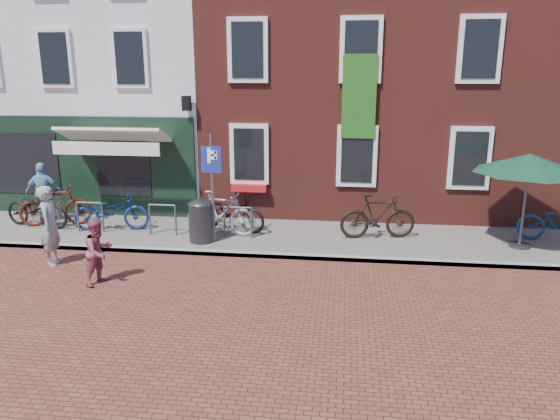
# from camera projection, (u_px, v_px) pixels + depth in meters

# --- Properties ---
(ground) EXTENTS (80.00, 80.00, 0.00)m
(ground) POSITION_uv_depth(u_px,v_px,m) (208.00, 256.00, 12.63)
(ground) COLOR brown
(sidewalk) EXTENTS (24.00, 3.00, 0.10)m
(sidewalk) POSITION_uv_depth(u_px,v_px,m) (259.00, 236.00, 13.94)
(sidewalk) COLOR slate
(sidewalk) RESTS_ON ground
(building_stucco) EXTENTS (8.00, 8.00, 9.00)m
(building_stucco) POSITION_uv_depth(u_px,v_px,m) (116.00, 63.00, 18.78)
(building_stucco) COLOR silver
(building_stucco) RESTS_ON ground
(building_brick_mid) EXTENTS (6.00, 8.00, 10.00)m
(building_brick_mid) POSITION_uv_depth(u_px,v_px,m) (313.00, 48.00, 17.81)
(building_brick_mid) COLOR maroon
(building_brick_mid) RESTS_ON ground
(building_brick_right) EXTENTS (6.00, 8.00, 10.00)m
(building_brick_right) POSITION_uv_depth(u_px,v_px,m) (499.00, 47.00, 17.10)
(building_brick_right) COLOR maroon
(building_brick_right) RESTS_ON ground
(litter_bin) EXTENTS (0.63, 0.63, 1.16)m
(litter_bin) POSITION_uv_depth(u_px,v_px,m) (201.00, 218.00, 13.25)
(litter_bin) COLOR #2F2F31
(litter_bin) RESTS_ON sidewalk
(parking_sign) EXTENTS (0.50, 0.08, 2.72)m
(parking_sign) POSITION_uv_depth(u_px,v_px,m) (212.00, 175.00, 12.89)
(parking_sign) COLOR #4C4C4F
(parking_sign) RESTS_ON sidewalk
(parasol) EXTENTS (2.59, 2.59, 2.40)m
(parasol) POSITION_uv_depth(u_px,v_px,m) (530.00, 160.00, 12.40)
(parasol) COLOR #4C4C4F
(parasol) RESTS_ON sidewalk
(woman) EXTENTS (0.52, 0.72, 1.82)m
(woman) POSITION_uv_depth(u_px,v_px,m) (51.00, 225.00, 11.92)
(woman) COLOR gray
(woman) RESTS_ON ground
(boy) EXTENTS (0.74, 0.82, 1.39)m
(boy) POSITION_uv_depth(u_px,v_px,m) (99.00, 252.00, 10.86)
(boy) COLOR #9D4253
(boy) RESTS_ON ground
(cafe_person) EXTENTS (1.05, 0.60, 1.69)m
(cafe_person) POSITION_uv_depth(u_px,v_px,m) (44.00, 192.00, 14.93)
(cafe_person) COLOR #7CB7D1
(cafe_person) RESTS_ON sidewalk
(bicycle_0) EXTENTS (2.08, 1.06, 1.04)m
(bicycle_0) POSITION_uv_depth(u_px,v_px,m) (37.00, 208.00, 14.50)
(bicycle_0) COLOR black
(bicycle_0) RESTS_ON sidewalk
(bicycle_1) EXTENTS (2.00, 1.09, 1.16)m
(bicycle_1) POSITION_uv_depth(u_px,v_px,m) (55.00, 205.00, 14.59)
(bicycle_1) COLOR #4D1B0E
(bicycle_1) RESTS_ON sidewalk
(bicycle_2) EXTENTS (2.08, 1.05, 1.04)m
(bicycle_2) POSITION_uv_depth(u_px,v_px,m) (111.00, 211.00, 14.21)
(bicycle_2) COLOR navy
(bicycle_2) RESTS_ON sidewalk
(bicycle_3) EXTENTS (1.99, 0.84, 1.16)m
(bicycle_3) POSITION_uv_depth(u_px,v_px,m) (221.00, 213.00, 13.81)
(bicycle_3) COLOR gray
(bicycle_3) RESTS_ON sidewalk
(bicycle_4) EXTENTS (2.09, 1.13, 1.04)m
(bicycle_4) POSITION_uv_depth(u_px,v_px,m) (230.00, 212.00, 14.11)
(bicycle_4) COLOR black
(bicycle_4) RESTS_ON sidewalk
(bicycle_5) EXTENTS (1.99, 0.86, 1.16)m
(bicycle_5) POSITION_uv_depth(u_px,v_px,m) (378.00, 216.00, 13.50)
(bicycle_5) COLOR black
(bicycle_5) RESTS_ON sidewalk
(bicycle_6) EXTENTS (2.10, 1.18, 1.04)m
(bicycle_6) POSITION_uv_depth(u_px,v_px,m) (560.00, 222.00, 13.17)
(bicycle_6) COLOR navy
(bicycle_6) RESTS_ON sidewalk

